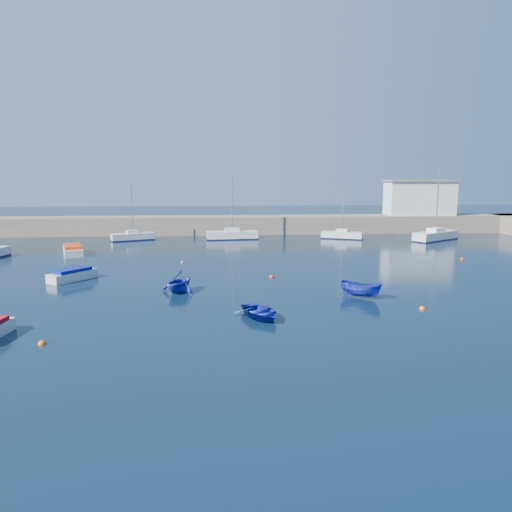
{
  "coord_description": "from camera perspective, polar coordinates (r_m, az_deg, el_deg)",
  "views": [
    {
      "loc": [
        -0.48,
        -27.77,
        8.93
      ],
      "look_at": [
        2.85,
        16.0,
        1.6
      ],
      "focal_mm": 35.0,
      "sensor_mm": 36.0,
      "label": 1
    }
  ],
  "objects": [
    {
      "name": "dinghy_center",
      "position": [
        31.23,
        0.48,
        -6.42
      ],
      "size": [
        3.8,
        4.34,
        0.75
      ],
      "primitive_type": "imported",
      "rotation": [
        0.0,
        0.0,
        0.41
      ],
      "color": "#16239C",
      "rests_on": "ground"
    },
    {
      "name": "sailboat_6",
      "position": [
        67.92,
        -2.73,
        2.44
      ],
      "size": [
        7.04,
        2.57,
        9.02
      ],
      "rotation": [
        0.0,
        0.0,
        1.67
      ],
      "color": "silver",
      "rests_on": "ground"
    },
    {
      "name": "buoy_3",
      "position": [
        50.76,
        -8.39,
        -0.75
      ],
      "size": [
        0.38,
        0.38,
        0.38
      ],
      "primitive_type": "sphere",
      "color": "#F45B0C",
      "rests_on": "ground"
    },
    {
      "name": "ground",
      "position": [
        29.18,
        -3.23,
        -8.36
      ],
      "size": [
        220.0,
        220.0,
        0.0
      ],
      "primitive_type": "plane",
      "color": "black",
      "rests_on": "ground"
    },
    {
      "name": "sailboat_5",
      "position": [
        68.72,
        -13.89,
        2.19
      ],
      "size": [
        5.8,
        3.52,
        7.42
      ],
      "rotation": [
        0.0,
        0.0,
        1.95
      ],
      "color": "silver",
      "rests_on": "ground"
    },
    {
      "name": "buoy_1",
      "position": [
        43.21,
        1.8,
        -2.45
      ],
      "size": [
        0.44,
        0.44,
        0.44
      ],
      "primitive_type": "sphere",
      "color": "red",
      "rests_on": "ground"
    },
    {
      "name": "dinghy_left",
      "position": [
        38.17,
        -8.78,
        -2.89
      ],
      "size": [
        3.89,
        4.05,
        1.65
      ],
      "primitive_type": "imported",
      "rotation": [
        0.0,
        0.0,
        -0.52
      ],
      "color": "#16239C",
      "rests_on": "ground"
    },
    {
      "name": "buoy_0",
      "position": [
        29.0,
        -23.27,
        -9.25
      ],
      "size": [
        0.41,
        0.41,
        0.41
      ],
      "primitive_type": "sphere",
      "color": "#F45B0C",
      "rests_on": "ground"
    },
    {
      "name": "harbor_office",
      "position": [
        79.91,
        18.19,
        6.27
      ],
      "size": [
        10.0,
        4.0,
        5.0
      ],
      "primitive_type": "cube",
      "color": "silver",
      "rests_on": "back_wall"
    },
    {
      "name": "motorboat_1",
      "position": [
        44.74,
        -20.25,
        -2.01
      ],
      "size": [
        3.64,
        4.11,
        1.0
      ],
      "rotation": [
        0.0,
        0.0,
        -0.66
      ],
      "color": "silver",
      "rests_on": "ground"
    },
    {
      "name": "sailboat_7",
      "position": [
        69.38,
        9.79,
        2.4
      ],
      "size": [
        5.71,
        3.55,
        7.34
      ],
      "rotation": [
        0.0,
        0.0,
        1.18
      ],
      "color": "silver",
      "rests_on": "ground"
    },
    {
      "name": "sailboat_8",
      "position": [
        71.04,
        19.82,
        2.23
      ],
      "size": [
        7.45,
        5.93,
        9.85
      ],
      "rotation": [
        0.0,
        0.0,
        2.16
      ],
      "color": "silver",
      "rests_on": "ground"
    },
    {
      "name": "motorboat_2",
      "position": [
        58.74,
        -20.2,
        0.65
      ],
      "size": [
        3.44,
        5.53,
        1.08
      ],
      "rotation": [
        0.0,
        0.0,
        0.33
      ],
      "color": "silver",
      "rests_on": "ground"
    },
    {
      "name": "back_wall",
      "position": [
        74.17,
        -3.96,
        3.55
      ],
      "size": [
        96.0,
        4.5,
        2.6
      ],
      "primitive_type": "cube",
      "color": "#6E6554",
      "rests_on": "ground"
    },
    {
      "name": "buoy_4",
      "position": [
        56.3,
        22.5,
        -0.37
      ],
      "size": [
        0.44,
        0.44,
        0.44
      ],
      "primitive_type": "sphere",
      "color": "red",
      "rests_on": "ground"
    },
    {
      "name": "buoy_2",
      "position": [
        35.04,
        18.47,
        -5.79
      ],
      "size": [
        0.42,
        0.42,
        0.42
      ],
      "primitive_type": "sphere",
      "color": "#F45B0C",
      "rests_on": "ground"
    },
    {
      "name": "dinghy_right",
      "position": [
        36.9,
        11.89,
        -3.77
      ],
      "size": [
        3.23,
        2.78,
        1.21
      ],
      "primitive_type": "imported",
      "rotation": [
        0.0,
        0.0,
        0.95
      ],
      "color": "#16239C",
      "rests_on": "ground"
    }
  ]
}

